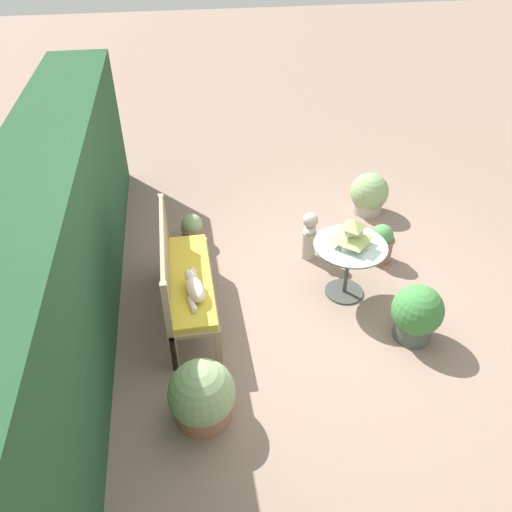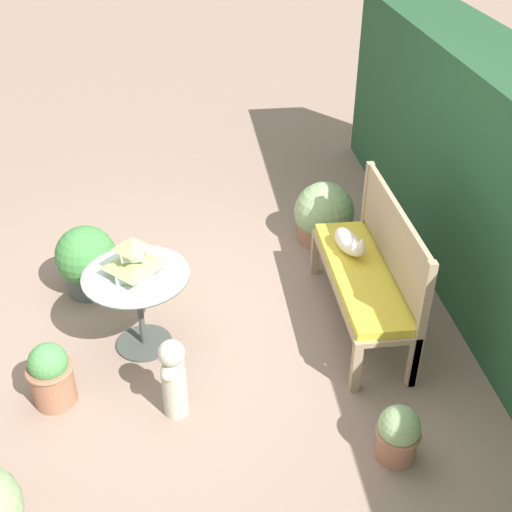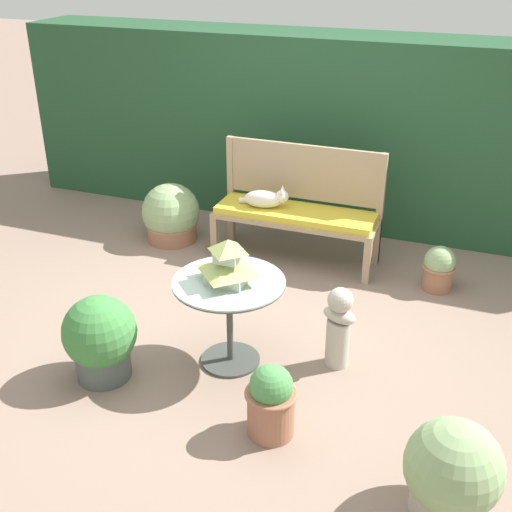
# 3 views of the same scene
# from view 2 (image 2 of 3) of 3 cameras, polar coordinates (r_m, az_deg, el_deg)

# --- Properties ---
(ground) EXTENTS (30.00, 30.00, 0.00)m
(ground) POSITION_cam_2_polar(r_m,az_deg,el_deg) (4.94, -5.31, -6.74)
(ground) COLOR gray
(garden_bench) EXTENTS (1.46, 0.45, 0.49)m
(garden_bench) POSITION_cam_2_polar(r_m,az_deg,el_deg) (4.82, 9.30, -1.99)
(garden_bench) COLOR tan
(garden_bench) RESTS_ON ground
(bench_backrest) EXTENTS (1.46, 0.06, 1.02)m
(bench_backrest) POSITION_cam_2_polar(r_m,az_deg,el_deg) (4.71, 12.05, 1.18)
(bench_backrest) COLOR tan
(bench_backrest) RESTS_ON ground
(cat) EXTENTS (0.46, 0.22, 0.21)m
(cat) POSITION_cam_2_polar(r_m,az_deg,el_deg) (4.93, 8.27, 1.20)
(cat) COLOR silver
(cat) RESTS_ON garden_bench
(patio_table) EXTENTS (0.75, 0.75, 0.63)m
(patio_table) POSITION_cam_2_polar(r_m,az_deg,el_deg) (4.58, -10.50, -2.98)
(patio_table) COLOR #424742
(patio_table) RESTS_ON ground
(pagoda_birdhouse) EXTENTS (0.34, 0.34, 0.30)m
(pagoda_birdhouse) POSITION_cam_2_polar(r_m,az_deg,el_deg) (4.43, -10.84, -0.26)
(pagoda_birdhouse) COLOR #B2BCA8
(pagoda_birdhouse) RESTS_ON patio_table
(garden_bust) EXTENTS (0.27, 0.21, 0.59)m
(garden_bust) POSITION_cam_2_polar(r_m,az_deg,el_deg) (4.15, -7.36, -10.58)
(garden_bust) COLOR #B7B2A3
(garden_bust) RESTS_ON ground
(potted_plant_patio_mid) EXTENTS (0.31, 0.31, 0.47)m
(potted_plant_patio_mid) POSITION_cam_2_polar(r_m,az_deg,el_deg) (4.45, -17.80, -10.01)
(potted_plant_patio_mid) COLOR #9E664C
(potted_plant_patio_mid) RESTS_ON ground
(potted_plant_path_edge) EXTENTS (0.55, 0.55, 0.56)m
(potted_plant_path_edge) POSITION_cam_2_polar(r_m,az_deg,el_deg) (5.91, 6.03, 3.58)
(potted_plant_path_edge) COLOR #9E664C
(potted_plant_path_edge) RESTS_ON ground
(potted_plant_bench_left) EXTENTS (0.27, 0.27, 0.38)m
(potted_plant_bench_left) POSITION_cam_2_polar(r_m,az_deg,el_deg) (4.05, 12.50, -15.16)
(potted_plant_bench_left) COLOR #9E664C
(potted_plant_bench_left) RESTS_ON ground
(potted_plant_table_far) EXTENTS (0.49, 0.49, 0.59)m
(potted_plant_table_far) POSITION_cam_2_polar(r_m,az_deg,el_deg) (5.34, -14.83, -0.42)
(potted_plant_table_far) COLOR #4C5651
(potted_plant_table_far) RESTS_ON ground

